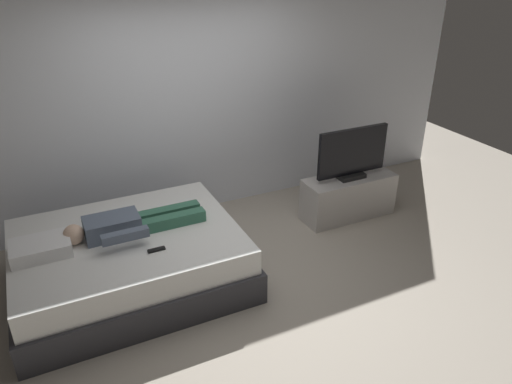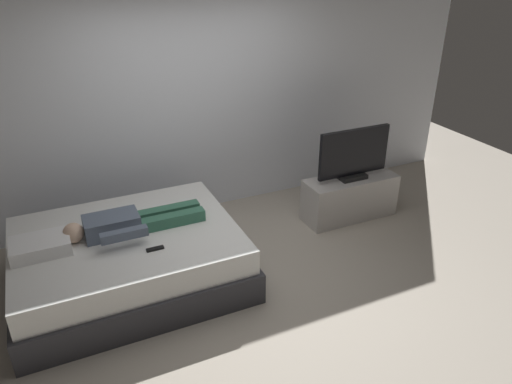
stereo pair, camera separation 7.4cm
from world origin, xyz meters
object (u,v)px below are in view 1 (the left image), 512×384
object	(u,v)px
bed	(130,260)
remote	(156,250)
pillow	(41,248)
person	(127,225)
tv_stand	(348,197)
tv	(352,154)

from	to	relation	value
bed	remote	bearing A→B (deg)	-64.01
pillow	person	world-z (taller)	person
pillow	bed	bearing A→B (deg)	0.00
tv_stand	pillow	bearing A→B (deg)	-176.36
bed	tv	size ratio (longest dim) A/B	2.33
person	tv_stand	distance (m)	2.61
person	tv	xyz separation A→B (m)	(2.58, 0.17, 0.16)
remote	bed	bearing A→B (deg)	115.99
remote	tv	size ratio (longest dim) A/B	0.17
pillow	person	distance (m)	0.74
bed	tv_stand	bearing A→B (deg)	4.62
bed	remote	world-z (taller)	remote
tv_stand	remote	bearing A→B (deg)	-166.56
bed	person	xyz separation A→B (m)	(0.03, 0.04, 0.36)
pillow	tv	bearing A→B (deg)	3.64
pillow	remote	world-z (taller)	pillow
person	remote	xyz separation A→B (m)	(0.15, -0.40, -0.07)
person	remote	size ratio (longest dim) A/B	8.40
bed	tv_stand	size ratio (longest dim) A/B	1.86
tv_stand	tv	bearing A→B (deg)	153.43
pillow	tv	world-z (taller)	tv
bed	tv_stand	xyz separation A→B (m)	(2.61, 0.21, -0.01)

